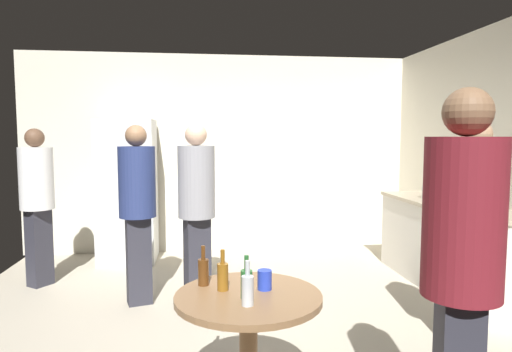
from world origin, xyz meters
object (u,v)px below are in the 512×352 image
Objects in this scene: beer_bottle_amber at (223,275)px; person_in_teal_shirt at (473,221)px; person_in_white_shirt at (37,195)px; refrigerator at (127,191)px; person_in_navy_shirt at (137,200)px; foreground_table at (248,313)px; beer_bottle_green at (247,283)px; person_in_maroon_shirt at (462,258)px; beer_bottle_clear at (248,289)px; person_in_gray_shirt at (197,200)px; plastic_cup_blue at (265,280)px; kettle at (430,192)px; beer_bottle_brown at (203,271)px; wine_bottle_on_counter at (450,191)px.

person_in_teal_shirt is (1.78, 0.47, 0.18)m from beer_bottle_amber.
beer_bottle_amber is 3.09m from person_in_white_shirt.
refrigerator reaches higher than person_in_white_shirt.
person_in_navy_shirt is (1.12, -0.66, 0.01)m from person_in_white_shirt.
beer_bottle_green is at bearing -104.84° from foreground_table.
person_in_maroon_shirt is 1.33m from person_in_teal_shirt.
person_in_navy_shirt reaches higher than beer_bottle_clear.
person_in_maroon_shirt is at bearing -31.48° from beer_bottle_amber.
beer_bottle_amber is 0.14× the size of person_in_gray_shirt.
plastic_cup_blue is 1.78m from person_in_gray_shirt.
person_in_white_shirt reaches higher than kettle.
beer_bottle_amber is (-0.13, 0.08, 0.19)m from foreground_table.
person_in_gray_shirt reaches higher than beer_bottle_green.
person_in_maroon_shirt is at bearing -116.15° from kettle.
beer_bottle_green is 3.27m from person_in_white_shirt.
beer_bottle_green is at bearing -132.80° from plastic_cup_blue.
person_in_white_shirt is at bearing 129.51° from plastic_cup_blue.
plastic_cup_blue is (0.10, 0.06, 0.16)m from foreground_table.
person_in_gray_shirt reaches higher than beer_bottle_clear.
beer_bottle_brown is 0.36m from plastic_cup_blue.
person_in_gray_shirt reaches higher than wine_bottle_on_counter.
plastic_cup_blue is at bearing -20.13° from person_in_maroon_shirt.
beer_bottle_amber is 0.14× the size of person_in_navy_shirt.
refrigerator is at bearing 157.92° from wine_bottle_on_counter.
person_in_navy_shirt is at bearing 117.05° from plastic_cup_blue.
person_in_teal_shirt is (-0.70, -1.47, -0.02)m from wine_bottle_on_counter.
beer_bottle_brown is 2.09× the size of plastic_cup_blue.
plastic_cup_blue is at bearing 29.89° from person_in_teal_shirt.
plastic_cup_blue is at bearing 61.81° from beer_bottle_clear.
beer_bottle_brown is at bearing 3.13° from person_in_navy_shirt.
beer_bottle_clear is at bearing 35.45° from person_in_teal_shirt.
person_in_white_shirt is 0.98× the size of person_in_gray_shirt.
plastic_cup_blue is 2.07m from person_in_navy_shirt.
beer_bottle_brown is 1.35m from person_in_maroon_shirt.
person_in_white_shirt is (-1.94, 2.72, 0.16)m from beer_bottle_clear.
refrigerator is 3.65m from foreground_table.
beer_bottle_green is (1.16, -3.50, -0.08)m from refrigerator.
person_in_gray_shirt is at bearing 62.00° from person_in_navy_shirt.
wine_bottle_on_counter is at bearing 42.52° from beer_bottle_clear.
kettle is 4.24m from person_in_white_shirt.
kettle is at bearing 45.59° from plastic_cup_blue.
person_in_gray_shirt is (-0.16, 1.71, 0.18)m from beer_bottle_amber.
person_in_gray_shirt reaches higher than foreground_table.
person_in_gray_shirt is at bearing 98.47° from beer_bottle_green.
wine_bottle_on_counter is 3.15m from beer_bottle_amber.
refrigerator is at bearing 106.06° from beer_bottle_brown.
foreground_table is at bearing 75.16° from beer_bottle_green.
kettle reaches higher than foreground_table.
person_in_navy_shirt is at bearing -173.11° from kettle.
wine_bottle_on_counter is at bearing -102.80° from person_in_teal_shirt.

